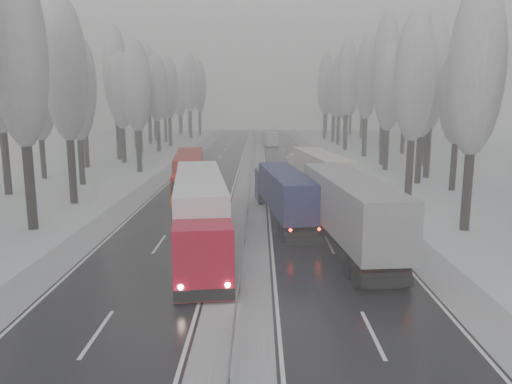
{
  "coord_description": "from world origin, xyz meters",
  "views": [
    {
      "loc": [
        0.93,
        -17.67,
        8.79
      ],
      "look_at": [
        0.7,
        17.94,
        2.2
      ],
      "focal_mm": 35.0,
      "sensor_mm": 36.0,
      "label": 1
    }
  ],
  "objects_px": {
    "truck_blue_box": "(282,191)",
    "truck_red_red": "(189,172)",
    "truck_cream_box": "(317,170)",
    "truck_red_white": "(200,209)",
    "box_truck_distant": "(270,139)",
    "truck_grey_tarp": "(344,205)"
  },
  "relations": [
    {
      "from": "truck_grey_tarp",
      "to": "truck_red_red",
      "type": "height_order",
      "value": "truck_grey_tarp"
    },
    {
      "from": "truck_blue_box",
      "to": "truck_red_red",
      "type": "bearing_deg",
      "value": 124.42
    },
    {
      "from": "truck_grey_tarp",
      "to": "truck_blue_box",
      "type": "height_order",
      "value": "truck_grey_tarp"
    },
    {
      "from": "box_truck_distant",
      "to": "truck_red_white",
      "type": "bearing_deg",
      "value": -102.23
    },
    {
      "from": "truck_red_red",
      "to": "truck_grey_tarp",
      "type": "bearing_deg",
      "value": -60.51
    },
    {
      "from": "box_truck_distant",
      "to": "truck_red_red",
      "type": "xyz_separation_m",
      "value": [
        -8.62,
        -51.74,
        0.86
      ]
    },
    {
      "from": "box_truck_distant",
      "to": "truck_red_red",
      "type": "height_order",
      "value": "truck_red_red"
    },
    {
      "from": "box_truck_distant",
      "to": "truck_grey_tarp",
      "type": "bearing_deg",
      "value": -95.08
    },
    {
      "from": "truck_cream_box",
      "to": "box_truck_distant",
      "type": "distance_m",
      "value": 51.15
    },
    {
      "from": "truck_cream_box",
      "to": "truck_red_red",
      "type": "bearing_deg",
      "value": 175.57
    },
    {
      "from": "truck_blue_box",
      "to": "truck_cream_box",
      "type": "xyz_separation_m",
      "value": [
        3.72,
        9.89,
        0.17
      ]
    },
    {
      "from": "truck_cream_box",
      "to": "box_truck_distant",
      "type": "bearing_deg",
      "value": 85.86
    },
    {
      "from": "truck_blue_box",
      "to": "truck_red_white",
      "type": "xyz_separation_m",
      "value": [
        -5.19,
        -7.95,
        0.37
      ]
    },
    {
      "from": "truck_grey_tarp",
      "to": "truck_cream_box",
      "type": "bearing_deg",
      "value": 83.24
    },
    {
      "from": "truck_red_red",
      "to": "truck_red_white",
      "type": "bearing_deg",
      "value": -86.05
    },
    {
      "from": "truck_grey_tarp",
      "to": "truck_blue_box",
      "type": "bearing_deg",
      "value": 110.04
    },
    {
      "from": "truck_red_white",
      "to": "truck_cream_box",
      "type": "bearing_deg",
      "value": 55.67
    },
    {
      "from": "box_truck_distant",
      "to": "truck_red_white",
      "type": "distance_m",
      "value": 69.12
    },
    {
      "from": "truck_blue_box",
      "to": "truck_cream_box",
      "type": "distance_m",
      "value": 10.57
    },
    {
      "from": "truck_red_white",
      "to": "truck_red_red",
      "type": "bearing_deg",
      "value": 92.15
    },
    {
      "from": "truck_cream_box",
      "to": "truck_red_white",
      "type": "xyz_separation_m",
      "value": [
        -8.91,
        -17.85,
        0.2
      ]
    },
    {
      "from": "truck_blue_box",
      "to": "truck_red_red",
      "type": "relative_size",
      "value": 0.97
    }
  ]
}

